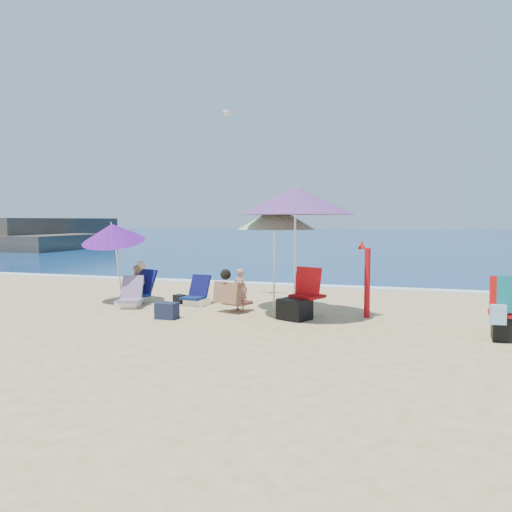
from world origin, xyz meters
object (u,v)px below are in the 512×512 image
(chair_navy, at_px, (197,297))
(person_left, at_px, (138,284))
(umbrella_turquoise, at_px, (297,201))
(chair_rainbow, at_px, (130,299))
(furled_umbrella, at_px, (366,275))
(camp_chair_left, at_px, (298,304))
(camp_chair_right, at_px, (510,317))
(person_center, at_px, (235,291))
(seagull, at_px, (227,113))
(umbrella_striped, at_px, (277,218))
(umbrella_blue, at_px, (113,233))

(chair_navy, height_order, person_left, person_left)
(umbrella_turquoise, relative_size, chair_rainbow, 3.66)
(furled_umbrella, distance_m, camp_chair_left, 1.37)
(camp_chair_right, height_order, person_center, camp_chair_right)
(chair_navy, xyz_separation_m, camp_chair_right, (5.77, -1.56, 0.19))
(furled_umbrella, relative_size, chair_navy, 2.28)
(person_left, relative_size, seagull, 1.31)
(umbrella_turquoise, relative_size, seagull, 3.64)
(umbrella_striped, relative_size, seagull, 2.99)
(camp_chair_left, height_order, person_center, camp_chair_left)
(umbrella_turquoise, distance_m, camp_chair_left, 1.87)
(chair_rainbow, relative_size, person_left, 0.76)
(umbrella_turquoise, xyz_separation_m, camp_chair_right, (3.45, -0.82, -1.79))
(umbrella_turquoise, bearing_deg, person_center, 171.17)
(person_left, bearing_deg, umbrella_turquoise, -8.99)
(umbrella_striped, height_order, person_center, umbrella_striped)
(person_center, bearing_deg, camp_chair_right, -12.15)
(chair_navy, bearing_deg, umbrella_turquoise, -17.68)
(umbrella_blue, height_order, person_center, umbrella_blue)
(umbrella_striped, bearing_deg, furled_umbrella, -10.58)
(furled_umbrella, height_order, person_left, furled_umbrella)
(chair_navy, xyz_separation_m, person_left, (-1.29, -0.17, 0.25))
(umbrella_turquoise, bearing_deg, chair_navy, 162.32)
(chair_navy, bearing_deg, person_left, -172.61)
(umbrella_turquoise, xyz_separation_m, person_left, (-3.61, 0.57, -1.73))
(chair_rainbow, xyz_separation_m, seagull, (1.52, 1.70, 4.02))
(umbrella_striped, bearing_deg, camp_chair_right, -21.22)
(umbrella_striped, relative_size, furled_umbrella, 1.48)
(umbrella_striped, bearing_deg, seagull, 144.33)
(camp_chair_left, distance_m, camp_chair_right, 3.45)
(seagull, bearing_deg, person_left, -143.20)
(chair_navy, bearing_deg, furled_umbrella, -5.34)
(person_center, bearing_deg, person_left, 170.93)
(chair_navy, height_order, camp_chair_right, camp_chair_right)
(umbrella_striped, xyz_separation_m, seagull, (-1.43, 1.03, 2.36))
(umbrella_blue, distance_m, person_left, 1.23)
(umbrella_striped, distance_m, chair_rainbow, 3.46)
(camp_chair_right, height_order, seagull, seagull)
(furled_umbrella, xyz_separation_m, camp_chair_left, (-1.16, -0.53, -0.50))
(chair_rainbow, bearing_deg, umbrella_striped, 12.89)
(camp_chair_left, bearing_deg, person_center, 166.44)
(umbrella_striped, height_order, camp_chair_left, umbrella_striped)
(chair_navy, relative_size, person_center, 0.73)
(furled_umbrella, relative_size, chair_rainbow, 2.04)
(camp_chair_left, distance_m, seagull, 4.81)
(umbrella_striped, bearing_deg, umbrella_turquoise, -52.21)
(camp_chair_left, relative_size, person_center, 1.09)
(furled_umbrella, distance_m, seagull, 4.89)
(camp_chair_left, height_order, seagull, seagull)
(chair_navy, height_order, camp_chair_left, camp_chair_left)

